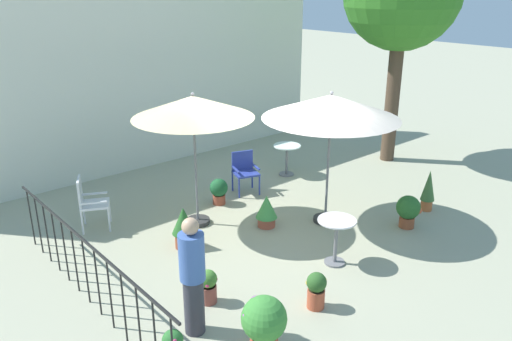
# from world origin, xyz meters

# --- Properties ---
(ground_plane) EXTENTS (60.00, 60.00, 0.00)m
(ground_plane) POSITION_xyz_m (0.00, 0.00, 0.00)
(ground_plane) COLOR #A2A186
(villa_facade) EXTENTS (10.14, 0.30, 4.23)m
(villa_facade) POSITION_xyz_m (0.00, 4.57, 2.12)
(villa_facade) COLOR silver
(villa_facade) RESTS_ON ground
(terrace_railing) EXTENTS (0.03, 4.78, 1.01)m
(terrace_railing) POSITION_xyz_m (-3.55, -0.00, 0.68)
(terrace_railing) COLOR black
(terrace_railing) RESTS_ON ground
(patio_umbrella_0) EXTENTS (2.12, 2.12, 2.45)m
(patio_umbrella_0) POSITION_xyz_m (-0.99, 1.07, 2.18)
(patio_umbrella_0) COLOR #2D2D2D
(patio_umbrella_0) RESTS_ON ground
(patio_umbrella_1) EXTENTS (2.41, 2.41, 2.45)m
(patio_umbrella_1) POSITION_xyz_m (0.85, -0.42, 2.17)
(patio_umbrella_1) COLOR #2D2D2D
(patio_umbrella_1) RESTS_ON ground
(cafe_table_0) EXTENTS (0.62, 0.62, 0.72)m
(cafe_table_0) POSITION_xyz_m (2.00, 1.81, 0.49)
(cafe_table_0) COLOR white
(cafe_table_0) RESTS_ON ground
(cafe_table_1) EXTENTS (0.60, 0.60, 0.76)m
(cafe_table_1) POSITION_xyz_m (-0.16, -1.53, 0.52)
(cafe_table_1) COLOR silver
(cafe_table_1) RESTS_ON ground
(patio_chair_0) EXTENTS (0.61, 0.58, 0.87)m
(patio_chair_0) POSITION_xyz_m (0.63, 1.67, 0.51)
(patio_chair_0) COLOR #2D3D99
(patio_chair_0) RESTS_ON ground
(patio_chair_1) EXTENTS (0.65, 0.64, 0.98)m
(patio_chair_1) POSITION_xyz_m (-2.56, 2.15, 0.55)
(patio_chair_1) COLOR silver
(patio_chair_1) RESTS_ON ground
(potted_plant_0) EXTENTS (0.43, 0.43, 0.61)m
(potted_plant_0) POSITION_xyz_m (1.80, -1.55, 0.34)
(potted_plant_0) COLOR #9A4D2E
(potted_plant_0) RESTS_ON ground
(potted_plant_1) EXTENTS (0.28, 0.28, 0.53)m
(potted_plant_1) POSITION_xyz_m (-1.25, -2.13, 0.29)
(potted_plant_1) COLOR #AE4D32
(potted_plant_1) RESTS_ON ground
(potted_plant_2) EXTENTS (0.40, 0.40, 0.73)m
(potted_plant_2) POSITION_xyz_m (-1.68, 0.46, 0.40)
(potted_plant_2) COLOR brown
(potted_plant_2) RESTS_ON ground
(potted_plant_3) EXTENTS (0.55, 0.55, 0.77)m
(potted_plant_3) POSITION_xyz_m (-2.40, -2.36, 0.44)
(potted_plant_3) COLOR #AF4C32
(potted_plant_3) RESTS_ON ground
(potted_plant_4) EXTENTS (0.27, 0.27, 0.83)m
(potted_plant_4) POSITION_xyz_m (2.72, -1.38, 0.44)
(potted_plant_4) COLOR #CC6A39
(potted_plant_4) RESTS_ON ground
(potted_plant_5) EXTENTS (0.36, 0.36, 0.53)m
(potted_plant_5) POSITION_xyz_m (-0.16, 1.51, 0.30)
(potted_plant_5) COLOR brown
(potted_plant_5) RESTS_ON ground
(potted_plant_6) EXTENTS (0.39, 0.39, 0.61)m
(potted_plant_6) POSITION_xyz_m (-0.12, 0.14, 0.32)
(potted_plant_6) COLOR #AB4F39
(potted_plant_6) RESTS_ON ground
(potted_plant_7) EXTENTS (0.26, 0.26, 0.50)m
(potted_plant_7) POSITION_xyz_m (-2.30, -1.08, 0.26)
(potted_plant_7) COLOR brown
(potted_plant_7) RESTS_ON ground
(standing_person) EXTENTS (0.39, 0.39, 1.60)m
(standing_person) POSITION_xyz_m (-2.80, -1.48, 0.82)
(standing_person) COLOR #33333D
(standing_person) RESTS_ON ground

